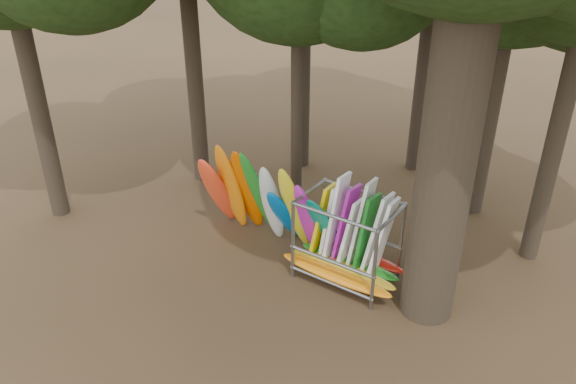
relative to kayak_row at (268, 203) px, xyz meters
The scene contains 3 objects.
ground 1.73m from the kayak_row, 42.20° to the right, with size 120.00×120.00×0.00m, color #47331E.
kayak_row is the anchor object (origin of this frame).
storage_rack 2.65m from the kayak_row, ahead, with size 3.18×1.63×2.88m.
Camera 1 is at (7.40, -10.07, 8.94)m, focal length 35.00 mm.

